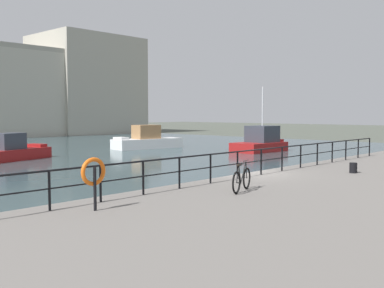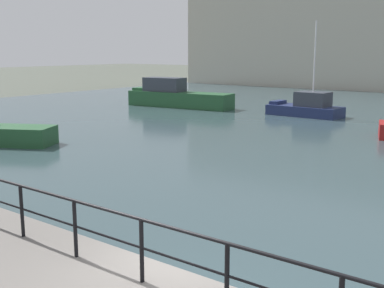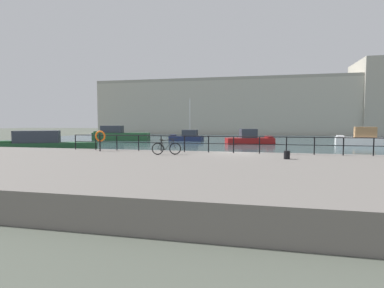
{
  "view_description": "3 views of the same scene",
  "coord_description": "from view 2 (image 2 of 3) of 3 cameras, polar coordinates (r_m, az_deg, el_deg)",
  "views": [
    {
      "loc": [
        -15.88,
        -11.56,
        3.59
      ],
      "look_at": [
        -0.76,
        2.5,
        2.19
      ],
      "focal_mm": 42.99,
      "sensor_mm": 36.0,
      "label": 1
    },
    {
      "loc": [
        5.06,
        -6.11,
        4.7
      ],
      "look_at": [
        -3.01,
        4.47,
        2.15
      ],
      "focal_mm": 46.07,
      "sensor_mm": 36.0,
      "label": 2
    },
    {
      "loc": [
        1.63,
        -20.25,
        3.0
      ],
      "look_at": [
        -3.41,
        2.2,
        1.35
      ],
      "focal_mm": 28.58,
      "sensor_mm": 36.0,
      "label": 3
    }
  ],
  "objects": [
    {
      "name": "moored_green_narrowboat",
      "position": [
        36.55,
        13.14,
        4.21
      ],
      "size": [
        5.32,
        2.4,
        6.71
      ],
      "rotation": [
        0.0,
        0.0,
        3.11
      ],
      "color": "navy",
      "rests_on": "water_basin"
    },
    {
      "name": "quay_railing",
      "position": [
        7.95,
        -5.87,
        -10.81
      ],
      "size": [
        22.68,
        0.07,
        1.08
      ],
      "color": "black",
      "rests_on": "quay_promenade"
    },
    {
      "name": "moored_blue_motorboat",
      "position": [
        41.44,
        -1.86,
        5.56
      ],
      "size": [
        9.38,
        3.15,
        2.41
      ],
      "rotation": [
        0.0,
        0.0,
        3.26
      ],
      "color": "#23512D",
      "rests_on": "water_basin"
    }
  ]
}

